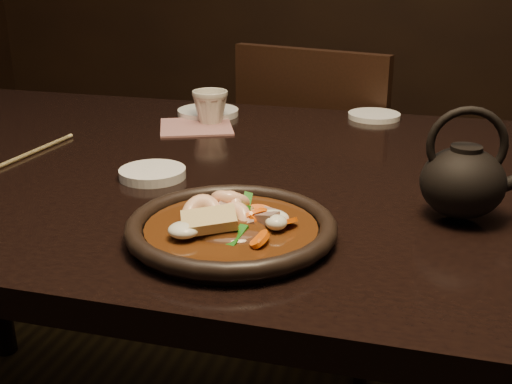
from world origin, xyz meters
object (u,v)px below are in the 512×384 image
(table, at_px, (183,205))
(chair, at_px, (325,194))
(tea_cup, at_px, (210,106))
(plate, at_px, (231,229))
(teapot, at_px, (463,179))

(table, height_order, chair, chair)
(table, relative_size, tea_cup, 21.77)
(plate, bearing_deg, teapot, 27.82)
(plate, bearing_deg, chair, 91.66)
(chair, relative_size, tea_cup, 11.86)
(table, height_order, plate, plate)
(table, xyz_separation_m, chair, (0.15, 0.64, -0.20))
(chair, xyz_separation_m, teapot, (0.30, -0.76, 0.33))
(chair, distance_m, teapot, 0.88)
(plate, height_order, teapot, teapot)
(teapot, bearing_deg, chair, 103.78)
(table, height_order, teapot, teapot)
(table, xyz_separation_m, plate, (0.17, -0.27, 0.09))
(table, distance_m, plate, 0.33)
(tea_cup, bearing_deg, plate, -68.16)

